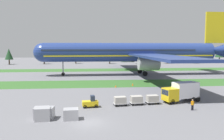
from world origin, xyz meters
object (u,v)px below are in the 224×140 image
Objects in this scene: cargo_dolly_second at (136,100)px; catering_truck at (181,91)px; uld_container_3 at (71,114)px; uld_container_0 at (42,113)px; baggage_tug at (91,102)px; ground_crew_marshaller at (192,104)px; uld_container_1 at (47,113)px; uld_container_2 at (43,114)px; cargo_dolly_lead at (120,100)px; airliner at (137,52)px; cargo_dolly_third at (152,99)px; taxiway_marker_0 at (133,84)px; taxiway_marker_1 at (116,86)px.

cargo_dolly_second is 8.68m from catering_truck.
uld_container_0 is at bearing 167.31° from uld_container_3.
baggage_tug is 16.31m from ground_crew_marshaller.
baggage_tug is 1.37× the size of uld_container_3.
baggage_tug is 8.19m from uld_container_1.
cargo_dolly_lead is at bearing 30.90° from uld_container_2.
baggage_tug is at bearing 158.65° from airliner.
cargo_dolly_third is 15.36m from uld_container_3.
cargo_dolly_lead is 0.32× the size of catering_truck.
uld_container_3 is (-19.03, -8.54, -1.20)m from catering_truck.
taxiway_marker_0 is (0.03, 19.41, -0.60)m from cargo_dolly_third.
uld_container_2 is (-14.28, -7.17, -0.04)m from cargo_dolly_second.
ground_crew_marshaller is 22.61m from uld_container_2.
catering_truck reaches higher than ground_crew_marshaller.
uld_container_2 is at bearing -122.55° from taxiway_marker_0.
cargo_dolly_third is at bearing -90.00° from baggage_tug.
baggage_tug is 1.37× the size of uld_container_0.
cargo_dolly_second and cargo_dolly_third have the same top height.
taxiway_marker_0 is at bearing -34.43° from baggage_tug.
catering_truck is at bearing -57.51° from taxiway_marker_1.
cargo_dolly_third is 18.74m from uld_container_0.
taxiway_marker_1 is (8.74, 24.69, -0.47)m from uld_container_3.
airliner is 37.22× the size of cargo_dolly_second.
cargo_dolly_third is 4.11× the size of taxiway_marker_1.
uld_container_3 is at bearing -12.69° from uld_container_0.
ground_crew_marshaller is 22.19m from uld_container_1.
cargo_dolly_third is 19.42m from taxiway_marker_0.
cargo_dolly_lead is at bearing -90.00° from baggage_tug.
ground_crew_marshaller is 23.85m from taxiway_marker_1.
uld_container_3 reaches higher than taxiway_marker_0.
baggage_tug is 1.16× the size of cargo_dolly_third.
airliner is 37.22× the size of cargo_dolly_lead.
uld_container_3 is 30.08m from taxiway_marker_0.
uld_container_0 is at bearing -124.09° from taxiway_marker_0.
baggage_tug is 8.60m from uld_container_0.
uld_container_2 is (-17.16, -7.52, -0.04)m from cargo_dolly_third.
baggage_tug is 4.76× the size of taxiway_marker_1.
taxiway_marker_1 is (12.89, 23.76, -0.51)m from uld_container_0.
catering_truck is 5.63m from ground_crew_marshaller.
taxiway_marker_1 is at bearing 157.10° from airliner.
taxiway_marker_1 is at bearing -74.42° from ground_crew_marshaller.
uld_container_1 is at bearing 168.23° from uld_container_3.
taxiway_marker_1 is (-10.20, -25.31, -7.89)m from airliner.
catering_truck reaches higher than uld_container_2.
cargo_dolly_lead is 11.64m from ground_crew_marshaller.
airliner is at bearing 76.58° from taxiway_marker_0.
cargo_dolly_third is at bearing -49.58° from ground_crew_marshaller.
taxiway_marker_1 is at bearing -10.45° from cargo_dolly_lead.
taxiway_marker_1 is (12.16, 23.98, -0.53)m from uld_container_1.
ground_crew_marshaller reaches higher than cargo_dolly_third.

